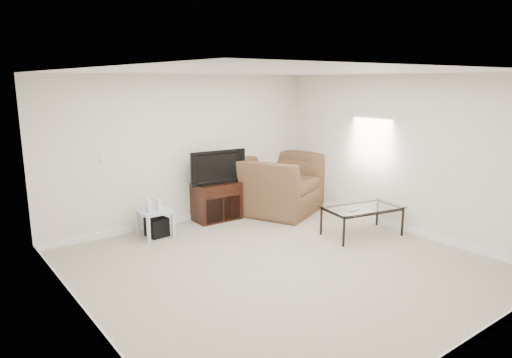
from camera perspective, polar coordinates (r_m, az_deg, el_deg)
floor at (r=6.15m, az=3.12°, el=-10.74°), size 5.00×5.00×0.00m
ceiling at (r=5.67m, az=3.42°, el=13.23°), size 5.00×5.00×0.00m
wall_back at (r=7.82m, az=-8.73°, el=3.64°), size 5.00×0.02×2.50m
wall_left at (r=4.61m, az=-21.15°, el=-3.05°), size 0.02×5.00×2.50m
wall_right at (r=7.62m, az=17.73°, el=2.98°), size 0.02×5.00×2.50m
plate_back at (r=7.26m, az=-18.43°, el=2.49°), size 0.12×0.02×0.12m
plate_right_switch at (r=8.62m, az=8.97°, el=4.42°), size 0.02×0.09×0.13m
plate_right_outlet at (r=8.60m, az=10.20°, el=-2.10°), size 0.02×0.08×0.12m
tv_stand at (r=8.03m, az=-5.09°, el=-2.74°), size 0.81×0.58×0.66m
dvd_player at (r=7.94m, az=-4.96°, el=-1.28°), size 0.48×0.34×0.07m
television at (r=7.87m, az=-5.05°, el=1.59°), size 0.96×0.29×0.58m
side_table at (r=7.30m, az=-12.45°, el=-5.46°), size 0.46×0.46×0.43m
subwoofer at (r=7.35m, az=-12.30°, el=-5.86°), size 0.32×0.32×0.29m
game_console at (r=7.16m, az=-13.30°, el=-3.23°), size 0.06×0.15×0.20m
game_case at (r=7.22m, az=-12.11°, el=-3.14°), size 0.05×0.13×0.17m
recliner at (r=8.47m, az=2.72°, el=0.63°), size 1.88×1.60×1.39m
coffee_table at (r=7.39m, az=13.08°, el=-5.11°), size 1.32×0.91×0.47m
remote at (r=7.07m, az=12.20°, el=-3.78°), size 0.19×0.06×0.02m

